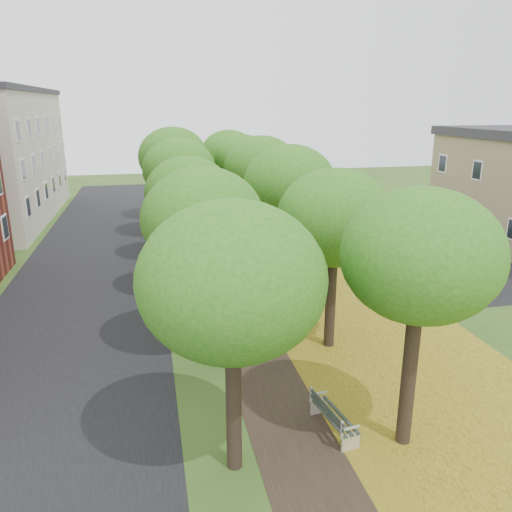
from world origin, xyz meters
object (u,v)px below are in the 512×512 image
car_grey (420,258)px  car_white (379,234)px  car_silver (462,282)px  car_red (447,262)px  bench (332,416)px

car_grey → car_white: (0.04, 5.33, 0.06)m
car_silver → car_red: bearing=-29.7°
car_red → car_white: car_white is taller
car_silver → car_grey: car_grey is taller
bench → car_silver: car_silver is taller
car_red → car_white: size_ratio=0.71×
car_silver → car_red: (1.17, 3.14, -0.00)m
car_grey → car_white: bearing=5.0°
car_silver → car_white: size_ratio=0.69×
bench → car_silver: (10.20, 9.04, 0.13)m
bench → car_silver: size_ratio=0.57×
car_silver → car_white: (0.04, 9.37, 0.11)m
bench → car_red: car_red is taller
bench → car_grey: (10.20, 13.08, 0.18)m
car_red → car_white: 6.33m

